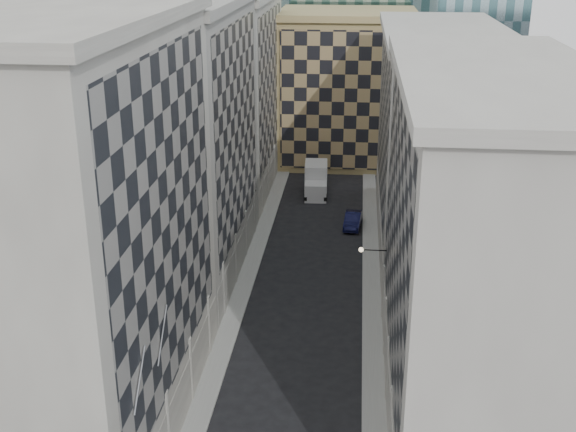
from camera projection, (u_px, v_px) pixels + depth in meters
The scene contains 12 objects.
sidewalk_west at pixel (245, 284), 59.95m from camera, with size 1.50×100.00×0.15m, color gray.
sidewalk_east at pixel (372, 289), 58.99m from camera, with size 1.50×100.00×0.15m, color gray.
bldg_left_a at pixel (81, 239), 38.60m from camera, with size 10.80×22.80×23.70m.
bldg_left_b at pixel (180, 142), 59.22m from camera, with size 10.80×22.80×22.70m.
bldg_left_c at pixel (227, 94), 79.84m from camera, with size 10.80×22.80×21.70m.
bldg_right_a at pixel (481, 251), 40.86m from camera, with size 10.80×26.80×20.70m.
bldg_right_b at pixel (437, 138), 66.12m from camera, with size 10.80×28.80×19.70m.
tan_block at pixel (346, 87), 91.14m from camera, with size 16.80×14.80×18.80m.
flagpoles_left at pixel (152, 356), 34.87m from camera, with size 0.10×6.33×2.33m.
bracket_lamp at pixel (364, 250), 51.30m from camera, with size 1.98×0.36×0.36m.
box_truck at pixel (316, 181), 81.01m from camera, with size 2.78×6.24×3.36m.
dark_car at pixel (353, 220), 71.76m from camera, with size 1.55×4.46×1.47m, color #0E1034.
Camera 1 is at (3.63, -23.33, 26.83)m, focal length 45.00 mm.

